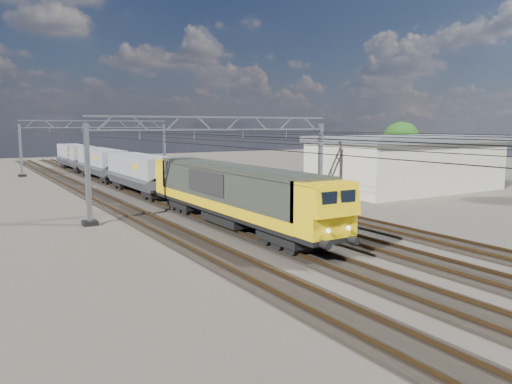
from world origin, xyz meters
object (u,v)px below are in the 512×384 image
locomotive (232,192)px  hopper_wagon_mid (101,162)px  catenary_gantry_far (98,144)px  hopper_wagon_third (76,155)px  industrial_shed (406,163)px  catenary_gantry_mid (219,160)px  tree_far (404,142)px  hopper_wagon_lead (141,171)px

locomotive → hopper_wagon_mid: (-0.00, 31.90, -0.09)m
locomotive → hopper_wagon_mid: locomotive is taller
catenary_gantry_far → hopper_wagon_third: (-2.00, 4.54, -1.67)m
catenary_gantry_far → industrial_shed: (22.00, -34.00, -1.18)m
catenary_gantry_mid → hopper_wagon_third: (-2.00, 40.54, -1.67)m
hopper_wagon_third → industrial_shed: bearing=-58.1°
locomotive → industrial_shed: size_ratio=1.13×
tree_far → industrial_shed: bearing=-136.9°
catenary_gantry_far → tree_far: bearing=-40.8°
catenary_gantry_mid → catenary_gantry_far: 36.00m
hopper_wagon_mid → tree_far: bearing=-27.1°
catenary_gantry_mid → locomotive: (-2.00, -5.56, -1.58)m
locomotive → industrial_shed: 25.17m
catenary_gantry_far → hopper_wagon_lead: bearing=-94.8°
locomotive → tree_far: size_ratio=3.06×
locomotive → hopper_wagon_third: locomotive is taller
catenary_gantry_mid → catenary_gantry_far: same height
industrial_shed → catenary_gantry_mid: bearing=-174.8°
catenary_gantry_far → tree_far: (30.32, -26.21, 0.48)m
catenary_gantry_mid → hopper_wagon_mid: size_ratio=1.53×
catenary_gantry_mid → industrial_shed: bearing=5.2°
catenary_gantry_far → hopper_wagon_lead: catenary_gantry_far is taller
hopper_wagon_third → catenary_gantry_mid: bearing=-87.2°
locomotive → tree_far: tree_far is taller
tree_far → catenary_gantry_far: bearing=139.2°
locomotive → hopper_wagon_third: (-0.00, 46.10, -0.09)m
catenary_gantry_far → hopper_wagon_lead: (-2.00, -23.86, -1.67)m
locomotive → hopper_wagon_lead: (-0.00, 17.70, -0.09)m
locomotive → hopper_wagon_lead: bearing=90.0°
catenary_gantry_mid → hopper_wagon_third: bearing=92.8°
catenary_gantry_mid → hopper_wagon_mid: bearing=94.3°
hopper_wagon_lead → tree_far: 32.47m
hopper_wagon_lead → hopper_wagon_mid: size_ratio=1.00×
catenary_gantry_mid → hopper_wagon_lead: bearing=99.4°
catenary_gantry_mid → tree_far: catenary_gantry_mid is taller
catenary_gantry_mid → hopper_wagon_lead: 12.41m
hopper_wagon_mid → hopper_wagon_third: bearing=90.0°
catenary_gantry_mid → hopper_wagon_mid: catenary_gantry_mid is taller
hopper_wagon_mid → tree_far: tree_far is taller
catenary_gantry_far → hopper_wagon_lead: size_ratio=1.53×
catenary_gantry_far → hopper_wagon_third: catenary_gantry_far is taller
hopper_wagon_lead → tree_far: bearing=-4.2°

